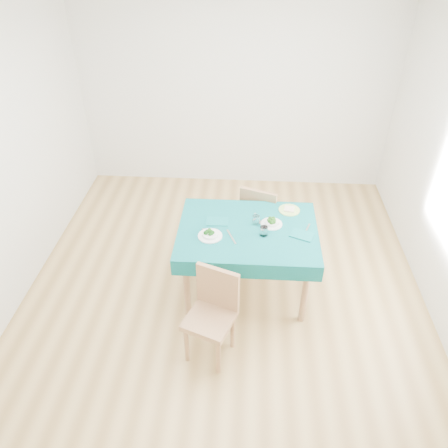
# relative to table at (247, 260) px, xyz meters

# --- Properties ---
(room_shell) EXTENTS (4.02, 4.52, 2.73)m
(room_shell) POSITION_rel_table_xyz_m (-0.22, -0.05, 0.97)
(room_shell) COLOR #9D7841
(room_shell) RESTS_ON ground
(table) EXTENTS (1.29, 0.98, 0.76)m
(table) POSITION_rel_table_xyz_m (0.00, 0.00, 0.00)
(table) COLOR #085658
(table) RESTS_ON ground
(chair_near) EXTENTS (0.50, 0.52, 0.93)m
(chair_near) POSITION_rel_table_xyz_m (-0.29, -0.82, 0.09)
(chair_near) COLOR #946A45
(chair_near) RESTS_ON ground
(chair_far) EXTENTS (0.51, 0.54, 0.98)m
(chair_far) POSITION_rel_table_xyz_m (0.15, 0.70, 0.11)
(chair_far) COLOR #946A45
(chair_far) RESTS_ON ground
(bowl_near) EXTENTS (0.22, 0.22, 0.07)m
(bowl_near) POSITION_rel_table_xyz_m (-0.34, -0.13, 0.41)
(bowl_near) COLOR white
(bowl_near) RESTS_ON table
(bowl_far) EXTENTS (0.20, 0.20, 0.06)m
(bowl_far) POSITION_rel_table_xyz_m (0.22, 0.09, 0.41)
(bowl_far) COLOR white
(bowl_far) RESTS_ON table
(fork_near) EXTENTS (0.05, 0.17, 0.00)m
(fork_near) POSITION_rel_table_xyz_m (-0.40, -0.12, 0.38)
(fork_near) COLOR silver
(fork_near) RESTS_ON table
(knife_near) EXTENTS (0.10, 0.21, 0.00)m
(knife_near) POSITION_rel_table_xyz_m (-0.15, -0.12, 0.38)
(knife_near) COLOR silver
(knife_near) RESTS_ON table
(fork_far) EXTENTS (0.07, 0.16, 0.00)m
(fork_far) POSITION_rel_table_xyz_m (0.09, 0.18, 0.38)
(fork_far) COLOR silver
(fork_far) RESTS_ON table
(knife_far) EXTENTS (0.09, 0.19, 0.00)m
(knife_far) POSITION_rel_table_xyz_m (0.54, 0.03, 0.38)
(knife_far) COLOR silver
(knife_far) RESTS_ON table
(napkin_near) EXTENTS (0.21, 0.15, 0.01)m
(napkin_near) POSITION_rel_table_xyz_m (-0.29, 0.10, 0.39)
(napkin_near) COLOR #0B6062
(napkin_near) RESTS_ON table
(napkin_far) EXTENTS (0.24, 0.21, 0.01)m
(napkin_far) POSITION_rel_table_xyz_m (0.49, -0.06, 0.39)
(napkin_far) COLOR #0B6062
(napkin_far) RESTS_ON table
(tumbler_center) EXTENTS (0.07, 0.07, 0.09)m
(tumbler_center) POSITION_rel_table_xyz_m (0.07, 0.10, 0.42)
(tumbler_center) COLOR white
(tumbler_center) RESTS_ON table
(tumbler_side) EXTENTS (0.07, 0.07, 0.09)m
(tumbler_side) POSITION_rel_table_xyz_m (0.14, -0.08, 0.42)
(tumbler_side) COLOR white
(tumbler_side) RESTS_ON table
(side_plate) EXTENTS (0.21, 0.21, 0.01)m
(side_plate) POSITION_rel_table_xyz_m (0.40, 0.34, 0.38)
(side_plate) COLOR #B6DA6A
(side_plate) RESTS_ON table
(bread_slice) EXTENTS (0.11, 0.11, 0.01)m
(bread_slice) POSITION_rel_table_xyz_m (0.40, 0.34, 0.40)
(bread_slice) COLOR beige
(bread_slice) RESTS_ON side_plate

